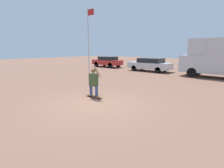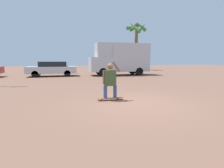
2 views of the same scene
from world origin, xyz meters
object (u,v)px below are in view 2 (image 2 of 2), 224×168
(parked_car_silver, at_px, (52,68))
(palm_tree_near_van, at_px, (136,34))
(person_skateboarder, at_px, (110,79))
(camper_van, at_px, (120,58))
(skateboard, at_px, (110,98))

(parked_car_silver, height_order, palm_tree_near_van, palm_tree_near_van)
(person_skateboarder, height_order, camper_van, camper_van)
(skateboard, bearing_deg, palm_tree_near_van, 64.92)
(skateboard, bearing_deg, person_skateboarder, -180.00)
(skateboard, relative_size, camper_van, 0.17)
(person_skateboarder, relative_size, camper_van, 0.24)
(camper_van, bearing_deg, palm_tree_near_van, 57.89)
(skateboard, xyz_separation_m, person_skateboarder, (-0.00, -0.00, 0.77))
(palm_tree_near_van, bearing_deg, parked_car_silver, -147.03)
(parked_car_silver, distance_m, palm_tree_near_van, 14.62)
(skateboard, distance_m, camper_van, 11.38)
(parked_car_silver, bearing_deg, skateboard, -75.06)
(skateboard, xyz_separation_m, parked_car_silver, (-2.94, 11.01, 0.66))
(palm_tree_near_van, bearing_deg, camper_van, -122.11)
(parked_car_silver, bearing_deg, person_skateboarder, -75.06)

